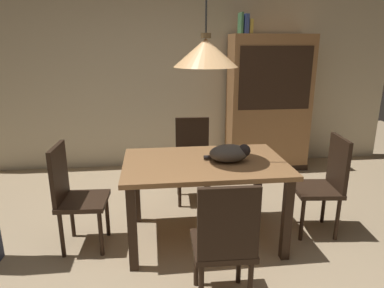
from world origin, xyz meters
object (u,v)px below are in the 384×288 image
Objects in this scene: book_green_slim at (241,23)px; book_blue_wide at (245,24)px; hutch_bookcase at (268,106)px; pendant_lamp at (206,52)px; book_yellow_short at (250,27)px; chair_left_side at (73,193)px; cat_sleeping at (230,153)px; chair_far_back at (193,156)px; chair_right_side at (325,181)px; chair_near_front at (225,241)px; dining_table at (204,172)px.

book_blue_wide is (0.06, 0.00, -0.01)m from book_green_slim.
pendant_lamp is at bearing -123.22° from hutch_bookcase.
hutch_bookcase is 1.10m from book_yellow_short.
pendant_lamp reaches higher than chair_left_side.
book_yellow_short is (1.98, 1.78, 1.43)m from chair_left_side.
cat_sleeping is at bearing -1.60° from chair_left_side.
pendant_lamp is 2.27m from hutch_bookcase.
chair_left_side is 2.93m from hutch_bookcase.
book_blue_wide is (0.79, 0.91, 1.46)m from chair_far_back.
book_green_slim is (-0.40, 1.79, 1.47)m from chair_right_side.
book_blue_wide is (0.79, 2.66, 1.46)m from chair_near_front.
cat_sleeping is at bearing -117.63° from hutch_bookcase.
chair_left_side is 2.97m from book_green_slim.
chair_right_side is 3.88× the size of book_blue_wide.
book_green_slim is at bearing 67.69° from pendant_lamp.
book_blue_wide is 1.20× the size of book_yellow_short.
cat_sleeping is at bearing -105.82° from book_green_slim.
chair_right_side is 0.72× the size of pendant_lamp.
pendant_lamp is 2.00m from book_yellow_short.
dining_table is at bearing -90.26° from chair_far_back.
chair_right_side is 0.50× the size of hutch_bookcase.
chair_left_side is at bearing 179.80° from pendant_lamp.
hutch_bookcase is at bearing 37.78° from chair_left_side.
hutch_bookcase is (1.17, 1.78, 0.24)m from dining_table.
chair_left_side is at bearing -137.11° from book_blue_wide.
hutch_bookcase is at bearing -0.20° from book_green_slim.
book_yellow_short is at bearing 179.73° from hutch_bookcase.
cat_sleeping reaches higher than dining_table.
chair_left_side is at bearing -138.06° from book_yellow_short.
hutch_bookcase is 9.25× the size of book_yellow_short.
chair_far_back is 1.00× the size of chair_left_side.
chair_far_back reaches higher than cat_sleeping.
chair_right_side is at bearing -79.32° from book_blue_wide.
book_yellow_short is (0.85, 0.91, 1.43)m from chair_far_back.
book_green_slim is at bearing 67.69° from dining_table.
cat_sleeping is 2.23m from book_yellow_short.
pendant_lamp is 1.98m from book_blue_wide.
chair_far_back is 1.87m from book_green_slim.
chair_far_back is at bearing 141.75° from chair_right_side.
dining_table is 1.51× the size of chair_right_side.
dining_table is 1.51× the size of chair_near_front.
chair_near_front is 1.43m from chair_left_side.
pendant_lamp reaches higher than cat_sleeping.
dining_table is 0.89m from chair_far_back.
dining_table is at bearing -112.31° from book_green_slim.
chair_near_front is 3.13m from book_green_slim.
hutch_bookcase is 1.17m from book_green_slim.
book_green_slim is at bearing 74.18° from cat_sleeping.
book_blue_wide is (1.92, 1.78, 1.46)m from chair_left_side.
book_blue_wide is at bearing 73.45° from chair_near_front.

